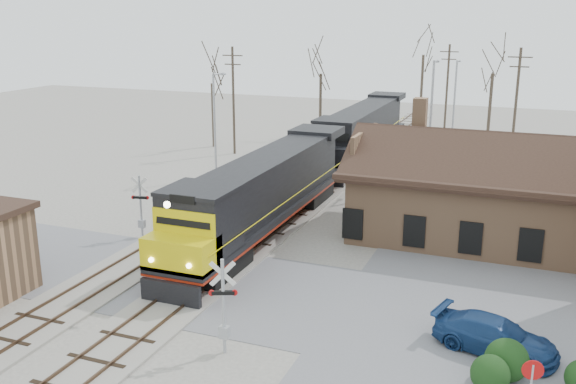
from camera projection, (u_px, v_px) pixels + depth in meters
name	position (u px, v px, depth m)	size (l,w,h in m)	color
ground	(199.00, 284.00, 31.52)	(140.00, 140.00, 0.00)	#A6A196
road	(199.00, 283.00, 31.51)	(60.00, 9.00, 0.03)	slate
track_main	(304.00, 202.00, 44.94)	(3.40, 90.00, 0.24)	#A6A196
track_siding	(246.00, 196.00, 46.53)	(3.40, 90.00, 0.24)	#A6A196
depot	(479.00, 198.00, 37.40)	(15.20, 9.31, 7.90)	#A27553
locomotive_lead	(261.00, 194.00, 37.69)	(3.27, 21.92, 4.87)	black
locomotive_trailing	(361.00, 132.00, 57.58)	(3.27, 21.92, 4.61)	black
crossbuck_near	(224.00, 309.00, 24.64)	(1.06, 0.52, 3.91)	#A5A8AD
crossbuck_far	(141.00, 208.00, 37.56)	(1.07, 0.34, 3.79)	#A5A8AD
do_not_enter_sign	(532.00, 380.00, 20.32)	(0.68, 0.17, 2.31)	#A5A8AD
parked_car	(495.00, 336.00, 24.96)	(1.96, 4.83, 1.40)	navy
hedge_a	(490.00, 374.00, 22.35)	(1.38, 1.38, 1.38)	black
hedge_b	(507.00, 360.00, 23.05)	(1.58, 1.58, 1.58)	black
streetlight_a	(215.00, 120.00, 50.63)	(0.25, 2.04, 8.34)	#A5A8AD
streetlight_b	(431.00, 119.00, 47.16)	(0.25, 2.04, 9.58)	#A5A8AD
streetlight_c	(454.00, 102.00, 59.33)	(0.25, 2.04, 8.71)	#A5A8AD
utility_pole_a	(233.00, 99.00, 59.40)	(2.00, 0.24, 9.93)	#382D23
utility_pole_b	(447.00, 87.00, 70.08)	(2.00, 0.24, 9.64)	#382D23
utility_pole_c	(516.00, 105.00, 55.14)	(2.00, 0.24, 10.06)	#382D23
tree_a	(212.00, 73.00, 62.10)	(4.17, 4.17, 10.22)	#382D23
tree_b	(321.00, 63.00, 68.08)	(4.41, 4.41, 10.81)	#382D23
tree_c	(424.00, 43.00, 74.08)	(5.46, 5.46, 13.37)	#382D23
tree_d	(494.00, 62.00, 63.71)	(4.69, 4.69, 11.50)	#382D23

